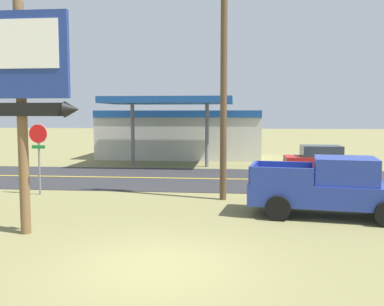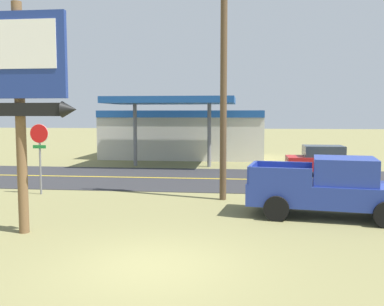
# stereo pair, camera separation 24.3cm
# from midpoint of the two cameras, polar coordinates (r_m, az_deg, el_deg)

# --- Properties ---
(ground_plane) EXTENTS (180.00, 180.00, 0.00)m
(ground_plane) POSITION_cam_midpoint_polar(r_m,az_deg,el_deg) (9.91, -4.81, -14.68)
(ground_plane) COLOR olive
(road_asphalt) EXTENTS (140.00, 8.00, 0.02)m
(road_asphalt) POSITION_cam_midpoint_polar(r_m,az_deg,el_deg) (22.46, 1.79, -3.40)
(road_asphalt) COLOR #2B2B2D
(road_asphalt) RESTS_ON ground
(road_centre_line) EXTENTS (126.00, 0.20, 0.01)m
(road_centre_line) POSITION_cam_midpoint_polar(r_m,az_deg,el_deg) (22.46, 1.79, -3.37)
(road_centre_line) COLOR gold
(road_centre_line) RESTS_ON road_asphalt
(motel_sign) EXTENTS (3.14, 0.54, 6.40)m
(motel_sign) POSITION_cam_midpoint_polar(r_m,az_deg,el_deg) (12.79, -21.36, 9.18)
(motel_sign) COLOR brown
(motel_sign) RESTS_ON ground
(stop_sign) EXTENTS (0.80, 0.08, 2.95)m
(stop_sign) POSITION_cam_midpoint_polar(r_m,az_deg,el_deg) (19.02, -19.10, 0.87)
(stop_sign) COLOR slate
(stop_sign) RESTS_ON ground
(utility_pole) EXTENTS (1.93, 0.26, 9.71)m
(utility_pole) POSITION_cam_midpoint_polar(r_m,az_deg,el_deg) (16.93, 4.61, 11.29)
(utility_pole) COLOR brown
(utility_pole) RESTS_ON ground
(gas_station) EXTENTS (12.00, 11.50, 4.40)m
(gas_station) POSITION_cam_midpoint_polar(r_m,az_deg,el_deg) (33.26, -0.90, 2.74)
(gas_station) COLOR beige
(gas_station) RESTS_ON ground
(pickup_blue_parked_on_lawn) EXTENTS (5.44, 2.82, 1.96)m
(pickup_blue_parked_on_lawn) POSITION_cam_midpoint_polar(r_m,az_deg,el_deg) (14.86, 18.33, -4.38)
(pickup_blue_parked_on_lawn) COLOR #233893
(pickup_blue_parked_on_lawn) RESTS_ON ground
(car_red_near_lane) EXTENTS (4.20, 2.00, 1.64)m
(car_red_near_lane) POSITION_cam_midpoint_polar(r_m,az_deg,el_deg) (24.70, 17.40, -0.94)
(car_red_near_lane) COLOR red
(car_red_near_lane) RESTS_ON ground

